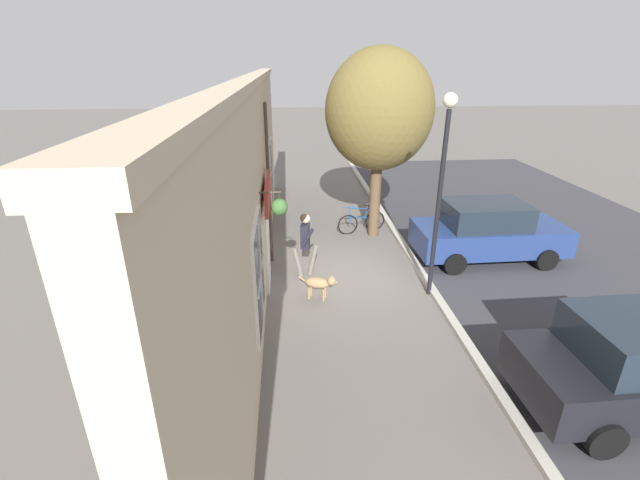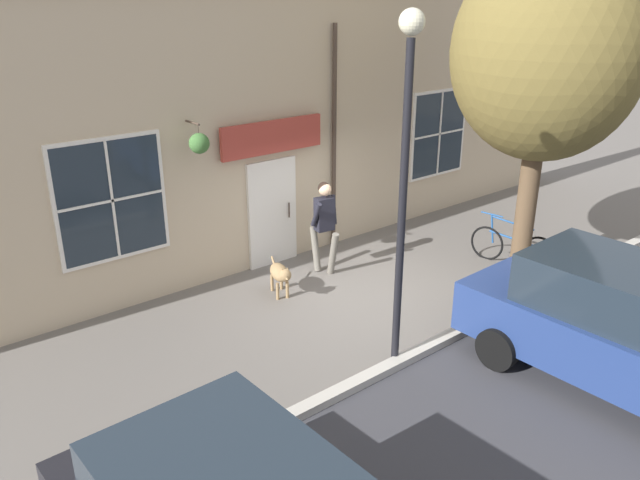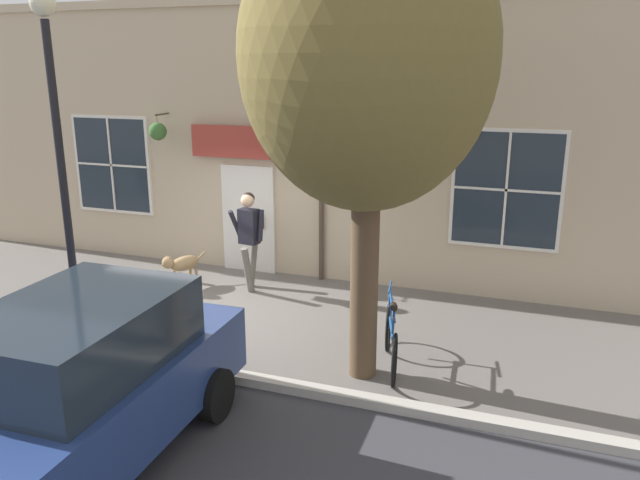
# 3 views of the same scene
# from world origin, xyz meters

# --- Properties ---
(ground_plane) EXTENTS (90.00, 90.00, 0.00)m
(ground_plane) POSITION_xyz_m (0.00, 0.00, 0.00)
(ground_plane) COLOR #66605B
(storefront_facade) EXTENTS (0.95, 18.00, 5.15)m
(storefront_facade) POSITION_xyz_m (-2.34, 0.00, 2.57)
(storefront_facade) COLOR #C6B293
(storefront_facade) RESTS_ON ground_plane
(pedestrian_walking) EXTENTS (0.73, 0.60, 1.80)m
(pedestrian_walking) POSITION_xyz_m (-1.18, 0.00, 1.10)
(pedestrian_walking) COLOR #6B665B
(pedestrian_walking) RESTS_ON ground_plane
(dog_on_leash) EXTENTS (0.98, 0.48, 0.67)m
(dog_on_leash) POSITION_xyz_m (-0.89, -1.25, 0.43)
(dog_on_leash) COLOR #997A51
(dog_on_leash) RESTS_ON ground_plane
(street_tree_by_curb) EXTENTS (3.31, 2.98, 5.89)m
(street_tree_by_curb) POSITION_xyz_m (1.28, 2.82, 3.94)
(street_tree_by_curb) COLOR brown
(street_tree_by_curb) RESTS_ON ground_plane
(leaning_bicycle) EXTENTS (1.69, 0.48, 1.00)m
(leaning_bicycle) POSITION_xyz_m (0.88, 3.11, 0.38)
(leaning_bicycle) COLOR black
(leaning_bicycle) RESTS_ON ground_plane
(parked_car_mid_block) EXTENTS (4.34, 2.01, 1.75)m
(parked_car_mid_block) POSITION_xyz_m (4.17, 0.68, 0.88)
(parked_car_mid_block) COLOR navy
(parked_car_mid_block) RESTS_ON ground_plane
(street_lamp) EXTENTS (0.32, 0.32, 4.85)m
(street_lamp) POSITION_xyz_m (1.89, -1.22, 3.17)
(street_lamp) COLOR black
(street_lamp) RESTS_ON ground_plane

